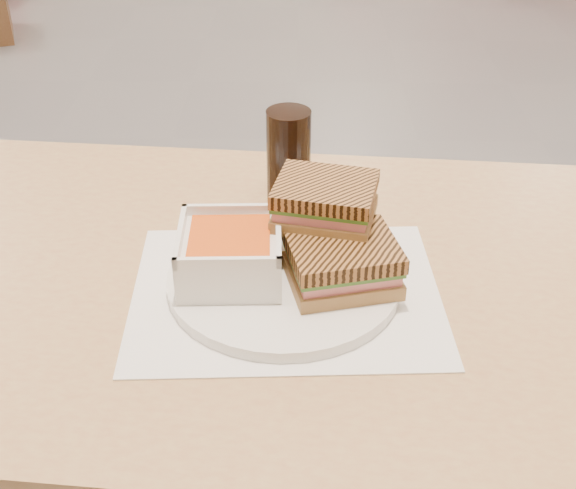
{
  "coord_description": "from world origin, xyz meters",
  "views": [
    {
      "loc": [
        0.02,
        -2.74,
        1.32
      ],
      "look_at": [
        0.01,
        -2.0,
        0.82
      ],
      "focal_mm": 46.12,
      "sensor_mm": 36.0,
      "label": 1
    }
  ],
  "objects_px": {
    "soup_bowl": "(230,255)",
    "main_table": "(315,343)",
    "plate": "(284,280)",
    "panini_lower": "(342,263)",
    "cola_glass": "(289,156)"
  },
  "relations": [
    {
      "from": "main_table",
      "to": "panini_lower",
      "type": "xyz_separation_m",
      "value": [
        0.03,
        -0.03,
        0.16
      ]
    },
    {
      "from": "soup_bowl",
      "to": "panini_lower",
      "type": "relative_size",
      "value": 0.87
    },
    {
      "from": "main_table",
      "to": "plate",
      "type": "bearing_deg",
      "value": -153.02
    },
    {
      "from": "cola_glass",
      "to": "plate",
      "type": "bearing_deg",
      "value": -90.45
    },
    {
      "from": "soup_bowl",
      "to": "main_table",
      "type": "bearing_deg",
      "value": 11.36
    },
    {
      "from": "plate",
      "to": "panini_lower",
      "type": "bearing_deg",
      "value": -10.18
    },
    {
      "from": "panini_lower",
      "to": "main_table",
      "type": "bearing_deg",
      "value": 131.6
    },
    {
      "from": "plate",
      "to": "soup_bowl",
      "type": "relative_size",
      "value": 2.25
    },
    {
      "from": "main_table",
      "to": "cola_glass",
      "type": "xyz_separation_m",
      "value": [
        -0.04,
        0.21,
        0.18
      ]
    },
    {
      "from": "main_table",
      "to": "plate",
      "type": "relative_size",
      "value": 4.25
    },
    {
      "from": "plate",
      "to": "cola_glass",
      "type": "relative_size",
      "value": 2.1
    },
    {
      "from": "soup_bowl",
      "to": "cola_glass",
      "type": "bearing_deg",
      "value": 73.31
    },
    {
      "from": "soup_bowl",
      "to": "panini_lower",
      "type": "xyz_separation_m",
      "value": [
        0.14,
        -0.01,
        -0.0
      ]
    },
    {
      "from": "main_table",
      "to": "plate",
      "type": "distance_m",
      "value": 0.13
    },
    {
      "from": "plate",
      "to": "panini_lower",
      "type": "distance_m",
      "value": 0.08
    }
  ]
}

